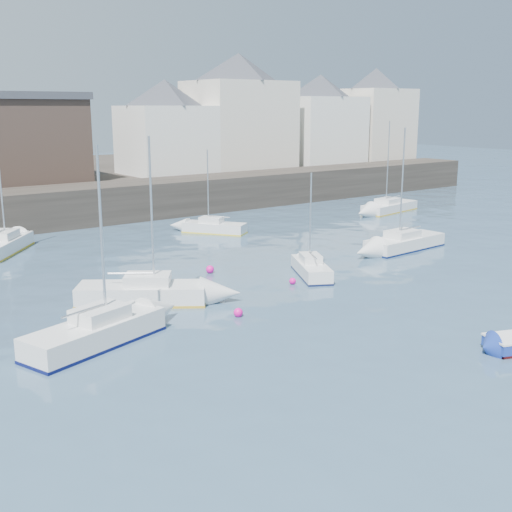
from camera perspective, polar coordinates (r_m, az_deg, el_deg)
water at (r=26.12m, az=16.03°, el=-8.04°), size 220.00×220.00×0.00m
quay_wall at (r=53.84m, az=-14.78°, el=4.47°), size 90.00×5.00×3.00m
land_strip at (r=70.76m, az=-20.29°, el=5.99°), size 90.00×32.00×2.80m
bldg_east_a at (r=69.05m, az=-1.52°, el=12.80°), size 13.36×13.36×11.80m
bldg_east_b at (r=75.55m, az=5.71°, el=12.06°), size 11.88×11.88×9.95m
bldg_east_c at (r=81.85m, az=10.51°, el=12.34°), size 11.14×11.14×10.95m
bldg_east_d at (r=63.89m, az=-8.00°, el=11.36°), size 11.14×11.14×8.95m
sailboat_a at (r=26.20m, az=-14.04°, el=-6.56°), size 6.30×3.71×7.81m
sailboat_b at (r=31.26m, az=-10.05°, el=-3.21°), size 6.17×5.13×7.91m
sailboat_c at (r=35.80m, az=4.93°, el=-1.09°), size 3.22×4.48×5.70m
sailboat_d at (r=43.41m, az=13.07°, el=1.20°), size 6.33×2.39×7.93m
sailboat_f at (r=48.00m, az=-3.75°, el=2.58°), size 3.98×4.75×6.17m
sailboat_g at (r=58.82m, az=11.77°, el=4.30°), size 6.58×3.11×8.01m
sailboat_h at (r=44.40m, az=-21.63°, el=0.90°), size 5.25×5.93×7.76m
buoy_near at (r=28.96m, az=-1.59°, el=-5.40°), size 0.42×0.42×0.42m
buoy_mid at (r=34.18m, az=3.27°, el=-2.51°), size 0.36×0.36×0.36m
buoy_far at (r=36.49m, az=-4.11°, el=-1.51°), size 0.46×0.46×0.46m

